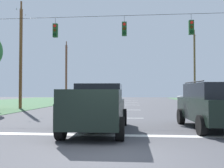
% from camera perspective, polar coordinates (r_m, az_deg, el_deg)
% --- Properties ---
extents(ground_plane, '(120.00, 120.00, 0.00)m').
position_cam_1_polar(ground_plane, '(6.71, -1.53, -15.80)').
color(ground_plane, '#47474C').
extents(stop_bar_stripe, '(15.63, 0.45, 0.01)m').
position_cam_1_polar(stop_bar_stripe, '(9.57, 0.61, -11.46)').
color(stop_bar_stripe, white).
rests_on(stop_bar_stripe, ground).
extents(lane_dash_0, '(2.50, 0.15, 0.01)m').
position_cam_1_polar(lane_dash_0, '(15.51, 2.44, -7.66)').
color(lane_dash_0, white).
rests_on(lane_dash_0, ground).
extents(lane_dash_1, '(2.50, 0.15, 0.01)m').
position_cam_1_polar(lane_dash_1, '(22.08, 3.30, -5.85)').
color(lane_dash_1, white).
rests_on(lane_dash_1, ground).
extents(lane_dash_2, '(2.50, 0.15, 0.01)m').
position_cam_1_polar(lane_dash_2, '(29.82, 3.83, -4.74)').
color(lane_dash_2, white).
rests_on(lane_dash_2, ground).
extents(lane_dash_3, '(2.50, 0.15, 0.01)m').
position_cam_1_polar(lane_dash_3, '(35.49, 4.06, -4.23)').
color(lane_dash_3, white).
rests_on(lane_dash_3, ground).
extents(lane_dash_4, '(2.50, 0.15, 0.01)m').
position_cam_1_polar(lane_dash_4, '(42.69, 4.27, -3.78)').
color(lane_dash_4, white).
rests_on(lane_dash_4, ground).
extents(overhead_signal_span, '(18.66, 0.31, 7.18)m').
position_cam_1_polar(overhead_signal_span, '(17.32, 2.24, 6.10)').
color(overhead_signal_span, brown).
rests_on(overhead_signal_span, ground).
extents(pickup_truck, '(2.35, 5.43, 1.95)m').
position_cam_1_polar(pickup_truck, '(10.43, -3.19, -5.32)').
color(pickup_truck, black).
rests_on(pickup_truck, ground).
extents(suv_black, '(2.43, 4.90, 2.05)m').
position_cam_1_polar(suv_black, '(11.77, 21.73, -4.33)').
color(suv_black, black).
rests_on(suv_black, ground).
extents(distant_car_oncoming, '(4.40, 2.22, 1.52)m').
position_cam_1_polar(distant_car_oncoming, '(33.97, 18.35, -2.95)').
color(distant_car_oncoming, silver).
rests_on(distant_car_oncoming, ground).
extents(distant_car_far_parked, '(2.21, 4.39, 1.52)m').
position_cam_1_polar(distant_car_far_parked, '(24.61, 23.95, -3.44)').
color(distant_car_far_parked, slate).
rests_on(distant_car_far_parked, ground).
extents(utility_pole_far_right, '(0.27, 1.90, 10.59)m').
position_cam_1_polar(utility_pole_far_right, '(38.82, 18.11, 3.64)').
color(utility_pole_far_right, brown).
rests_on(utility_pole_far_right, ground).
extents(utility_pole_mid_left, '(0.28, 1.91, 10.06)m').
position_cam_1_polar(utility_pole_mid_left, '(25.17, -19.87, 5.82)').
color(utility_pole_mid_left, brown).
rests_on(utility_pole_mid_left, ground).
extents(utility_pole_far_left, '(0.33, 1.75, 9.63)m').
position_cam_1_polar(utility_pole_far_left, '(41.15, -10.27, 2.72)').
color(utility_pole_far_left, brown).
rests_on(utility_pole_far_left, ground).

